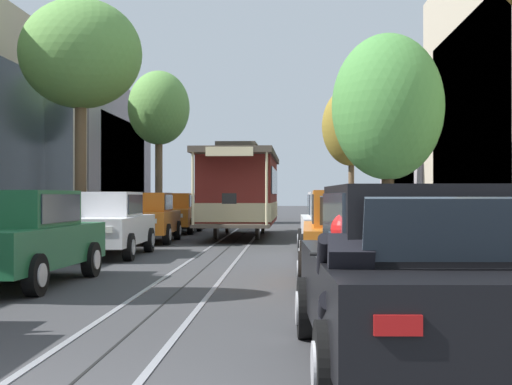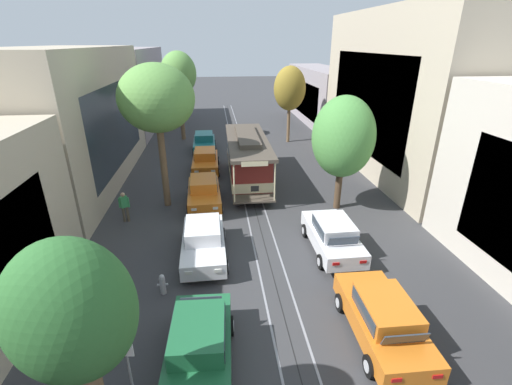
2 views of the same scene
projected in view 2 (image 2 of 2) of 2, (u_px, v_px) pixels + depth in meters
ground_plane at (250, 192)px, 22.47m from camera, size 160.00×160.00×0.00m
trolley_track_rails at (246, 174)px, 25.36m from camera, size 1.14×59.71×0.01m
building_facade_left at (83, 119)px, 24.18m from camera, size 5.91×51.41×8.52m
building_facade_right at (403, 113)px, 23.79m from camera, size 4.95×51.41×10.82m
parked_car_green_second_left at (199, 348)px, 9.99m from camera, size 2.14×4.42×1.58m
parked_car_white_mid_left at (203, 241)px, 15.38m from camera, size 2.04×4.38×1.58m
parked_car_orange_fourth_left at (204, 192)px, 20.41m from camera, size 2.09×4.40×1.58m
parked_car_orange_fifth_left at (205, 160)px, 25.76m from camera, size 2.02×4.37×1.58m
parked_car_teal_sixth_left at (204, 142)px, 30.43m from camera, size 2.04×4.38×1.58m
parked_car_orange_second_right at (383, 318)px, 11.08m from camera, size 2.07×4.39×1.58m
parked_car_white_mid_right at (332, 235)px, 15.85m from camera, size 2.01×4.37×1.58m
street_tree_kerb_left_near at (73, 318)px, 6.45m from camera, size 2.36×1.92×5.79m
street_tree_kerb_left_second at (157, 99)px, 18.29m from camera, size 3.97×3.74×7.87m
street_tree_kerb_left_mid at (178, 74)px, 32.15m from camera, size 3.25×3.33×8.07m
street_tree_kerb_right_second at (343, 137)px, 18.71m from camera, size 3.32×3.40×6.32m
street_tree_kerb_right_mid at (290, 89)px, 31.75m from camera, size 2.89×2.32×6.87m
cable_car_trolley at (247, 158)px, 23.56m from camera, size 2.66×9.15×3.28m
pedestrian_on_left_pavement at (124, 205)px, 18.40m from camera, size 0.55×0.37×1.66m
fire_hydrant at (163, 284)px, 13.24m from camera, size 0.40×0.22×0.84m
street_sign_post at (130, 375)px, 8.00m from camera, size 0.36×0.09×2.99m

